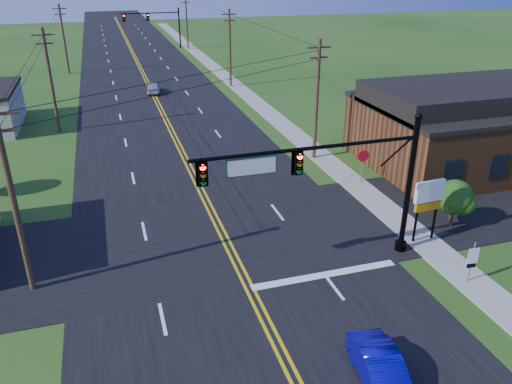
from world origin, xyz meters
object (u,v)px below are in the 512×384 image
object	(u,v)px
route_sign	(472,260)
stop_sign	(363,159)
signal_mast_far	(154,22)
blue_car	(382,373)
signal_mast_main	(328,178)

from	to	relation	value
route_sign	stop_sign	distance (m)	12.21
signal_mast_far	route_sign	world-z (taller)	signal_mast_far
signal_mast_far	route_sign	distance (m)	75.82
blue_car	stop_sign	world-z (taller)	stop_sign
signal_mast_far	stop_sign	world-z (taller)	signal_mast_far
stop_sign	route_sign	bearing A→B (deg)	-92.17
signal_mast_far	blue_car	bearing A→B (deg)	-91.03
blue_car	route_sign	bearing A→B (deg)	39.44
signal_mast_main	signal_mast_far	world-z (taller)	same
blue_car	route_sign	size ratio (longest dim) A/B	1.83
stop_sign	blue_car	bearing A→B (deg)	-114.30
signal_mast_far	route_sign	bearing A→B (deg)	-85.57
signal_mast_main	stop_sign	world-z (taller)	signal_mast_main
blue_car	route_sign	world-z (taller)	route_sign
signal_mast_main	route_sign	xyz separation A→B (m)	(5.95, -3.52, -3.47)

